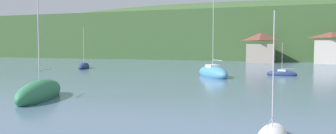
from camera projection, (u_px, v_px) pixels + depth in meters
The scene contains 7 objects.
wooded_hillside at pixel (244, 40), 125.72m from camera, with size 352.00×57.68×31.41m.
shore_building_west at pixel (261, 48), 86.93m from camera, with size 6.86×5.98×7.48m.
shore_building_westcentral at pixel (331, 48), 80.65m from camera, with size 7.29×4.11×7.40m.
sailboat_far_0 at pixel (282, 74), 50.15m from camera, with size 4.37×1.57×5.10m.
sailboat_far_6 at pixel (84, 66), 65.64m from camera, with size 4.39×6.86×8.08m.
sailboat_mid_8 at pixel (40, 93), 28.60m from camera, with size 4.67×8.37×12.04m.
sailboat_far_9 at pixel (213, 73), 48.55m from camera, with size 6.79×8.03×12.38m.
Camera 1 is at (8.25, 29.95, 4.48)m, focal length 37.26 mm.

